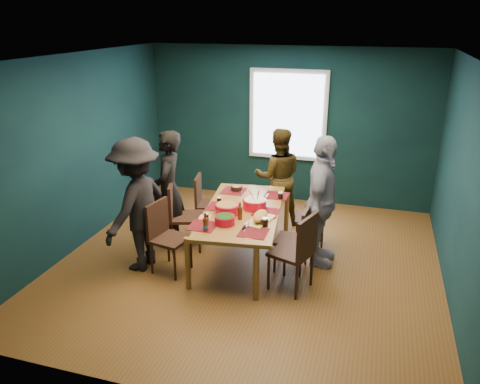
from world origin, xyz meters
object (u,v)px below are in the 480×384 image
object	(u,v)px
chair_right_far	(317,212)
chair_right_near	(298,247)
bowl_herbs	(225,220)
person_right	(322,202)
person_near_left	(136,205)
person_back	(278,177)
chair_left_far	(204,199)
chair_right_mid	(298,235)
cutting_board	(260,217)
chair_left_near	(164,231)
bowl_salad	(227,209)
person_far_left	(169,189)
bowl_dumpling	(254,203)
chair_left_mid	(180,211)
dining_table	(242,215)

from	to	relation	value
chair_right_far	chair_right_near	size ratio (longest dim) A/B	0.93
chair_right_near	bowl_herbs	size ratio (longest dim) A/B	3.93
person_right	person_near_left	size ratio (longest dim) A/B	1.00
chair_right_near	person_near_left	xyz separation A→B (m)	(-2.11, -0.02, 0.30)
person_back	person_right	distance (m)	1.41
chair_left_far	bowl_herbs	bearing A→B (deg)	-69.49
chair_right_mid	person_back	world-z (taller)	person_back
person_right	cutting_board	distance (m)	0.86
bowl_herbs	person_back	bearing A→B (deg)	81.72
person_back	bowl_herbs	bearing A→B (deg)	65.27
person_right	chair_right_far	bearing A→B (deg)	13.94
chair_left_near	cutting_board	distance (m)	1.26
person_right	bowl_salad	world-z (taller)	person_right
person_far_left	bowl_dumpling	distance (m)	1.29
person_right	cutting_board	world-z (taller)	person_right
chair_right_near	cutting_board	distance (m)	0.63
person_far_left	bowl_salad	xyz separation A→B (m)	(0.99, -0.35, -0.04)
person_back	bowl_herbs	distance (m)	1.88
bowl_salad	cutting_board	distance (m)	0.48
chair_left_far	person_far_left	distance (m)	0.74
chair_left_mid	person_right	world-z (taller)	person_right
chair_left_near	bowl_dumpling	size ratio (longest dim) A/B	2.98
chair_left_far	cutting_board	world-z (taller)	chair_left_far
person_near_left	bowl_dumpling	world-z (taller)	person_near_left
chair_left_mid	person_right	bearing A→B (deg)	-14.29
chair_left_mid	person_right	xyz separation A→B (m)	(1.97, 0.12, 0.31)
chair_right_mid	person_far_left	bearing A→B (deg)	176.04
bowl_dumpling	chair_right_far	bearing A→B (deg)	37.03
chair_right_far	bowl_salad	xyz separation A→B (m)	(-1.06, -0.85, 0.27)
person_near_left	bowl_dumpling	xyz separation A→B (m)	(1.39, 0.65, -0.07)
chair_left_near	bowl_dumpling	xyz separation A→B (m)	(1.03, 0.63, 0.26)
chair_right_mid	bowl_dumpling	size ratio (longest dim) A/B	2.75
person_far_left	cutting_board	size ratio (longest dim) A/B	2.93
bowl_salad	bowl_herbs	world-z (taller)	bowl_salad
person_near_left	bowl_salad	size ratio (longest dim) A/B	5.56
chair_left_near	person_near_left	bearing A→B (deg)	-165.53
dining_table	cutting_board	size ratio (longest dim) A/B	3.56
person_far_left	cutting_board	xyz separation A→B (m)	(1.46, -0.47, -0.05)
chair_left_near	bowl_herbs	xyz separation A→B (m)	(0.81, 0.05, 0.25)
dining_table	person_back	distance (m)	1.38
dining_table	chair_right_mid	distance (m)	0.78
person_near_left	cutting_board	world-z (taller)	person_near_left
dining_table	person_far_left	world-z (taller)	person_far_left
chair_right_near	chair_right_far	bearing A→B (deg)	106.44
chair_right_far	bowl_salad	size ratio (longest dim) A/B	2.92
bowl_salad	person_far_left	bearing A→B (deg)	160.32
person_back	bowl_dumpling	size ratio (longest dim) A/B	4.90
person_back	cutting_board	bearing A→B (deg)	77.89
chair_left_far	bowl_salad	xyz separation A→B (m)	(0.68, -0.93, 0.30)
chair_left_mid	dining_table	bearing A→B (deg)	-23.45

